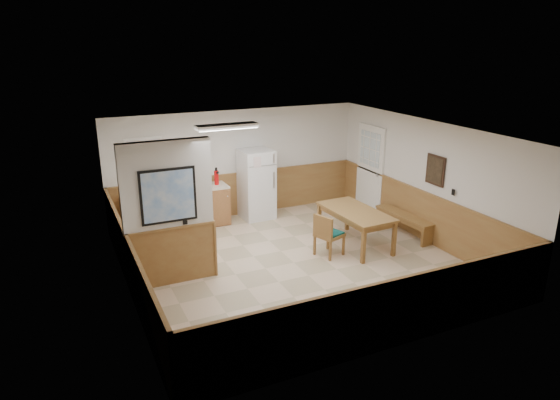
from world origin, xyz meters
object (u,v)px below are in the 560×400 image
refrigerator (256,184)px  dining_bench (404,219)px  fire_extinguisher (216,177)px  soap_bottle (143,190)px  dining_table (355,215)px  dining_chair (326,232)px

refrigerator → dining_bench: (2.47, -2.33, -0.47)m
dining_bench → fire_extinguisher: size_ratio=3.97×
fire_extinguisher → soap_bottle: 1.62m
soap_bottle → dining_bench: bearing=-25.1°
dining_bench → soap_bottle: 5.59m
dining_table → dining_bench: 1.34m
dining_bench → soap_bottle: size_ratio=7.70×
dining_table → soap_bottle: bearing=144.7°
refrigerator → soap_bottle: bearing=177.8°
dining_chair → fire_extinguisher: size_ratio=2.17×
dining_chair → dining_table: bearing=-3.6°
refrigerator → dining_table: size_ratio=0.94×
fire_extinguisher → soap_bottle: size_ratio=1.94×
dining_bench → fire_extinguisher: fire_extinguisher is taller
dining_table → fire_extinguisher: 3.26m
fire_extinguisher → dining_bench: bearing=-11.3°
dining_bench → dining_chair: (-2.09, -0.29, 0.15)m
dining_bench → refrigerator: bearing=133.2°
refrigerator → dining_chair: 2.67m
refrigerator → fire_extinguisher: refrigerator is taller
dining_table → dining_bench: dining_table is taller
dining_table → dining_chair: size_ratio=2.03×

